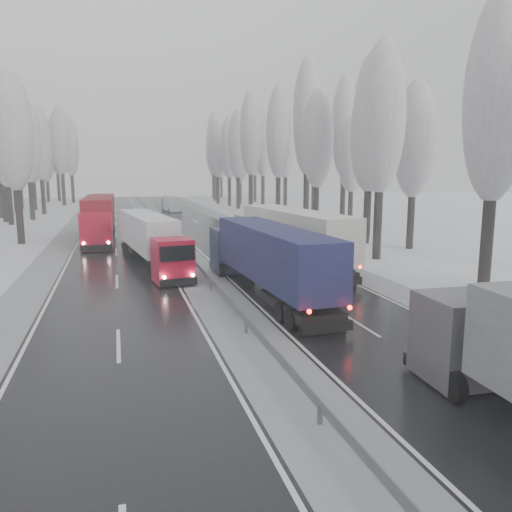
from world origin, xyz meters
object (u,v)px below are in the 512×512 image
truck_cream_box (288,234)px  truck_red_white (150,237)px  truck_red_red (99,215)px  box_truck_distant (172,204)px  truck_blue_box (265,255)px

truck_cream_box → truck_red_white: 10.03m
truck_red_red → box_truck_distant: bearing=73.6°
truck_blue_box → truck_red_red: 27.45m
box_truck_distant → truck_red_red: (-10.77, -34.46, 1.17)m
truck_red_white → truck_red_red: 15.30m
box_truck_distant → truck_cream_box: bearing=-93.5°
truck_blue_box → box_truck_distant: (1.40, 60.26, -0.96)m
truck_cream_box → truck_red_white: truck_cream_box is taller
box_truck_distant → truck_blue_box: bearing=-97.5°
truck_red_white → truck_red_red: size_ratio=0.85×
truck_cream_box → truck_red_white: bearing=153.0°
box_truck_distant → truck_red_red: size_ratio=0.43×
truck_blue_box → box_truck_distant: 60.29m
truck_blue_box → box_truck_distant: truck_blue_box is taller
box_truck_distant → truck_red_white: (-6.85, -49.24, 0.79)m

